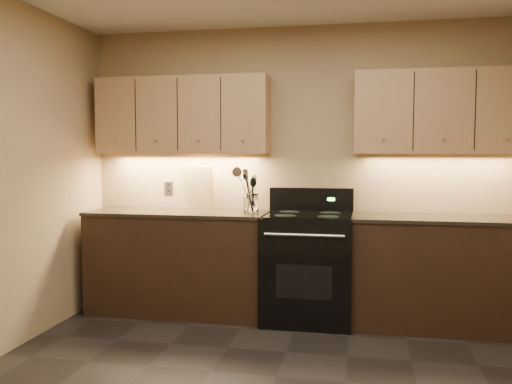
% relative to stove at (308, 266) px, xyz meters
% --- Properties ---
extents(wall_back, '(4.00, 0.04, 2.60)m').
position_rel_stove_xyz_m(wall_back, '(-0.08, 0.32, 0.82)').
color(wall_back, tan).
rests_on(wall_back, ground).
extents(counter_left, '(1.62, 0.62, 0.93)m').
position_rel_stove_xyz_m(counter_left, '(-1.18, 0.02, -0.01)').
color(counter_left, black).
rests_on(counter_left, ground).
extents(counter_right, '(1.46, 0.62, 0.93)m').
position_rel_stove_xyz_m(counter_right, '(1.10, 0.02, -0.01)').
color(counter_right, black).
rests_on(counter_right, ground).
extents(stove, '(0.76, 0.68, 1.14)m').
position_rel_stove_xyz_m(stove, '(0.00, 0.00, 0.00)').
color(stove, black).
rests_on(stove, ground).
extents(upper_cab_left, '(1.60, 0.30, 0.70)m').
position_rel_stove_xyz_m(upper_cab_left, '(-1.18, 0.17, 1.32)').
color(upper_cab_left, tan).
rests_on(upper_cab_left, wall_back).
extents(upper_cab_right, '(1.44, 0.30, 0.70)m').
position_rel_stove_xyz_m(upper_cab_right, '(1.10, 0.17, 1.32)').
color(upper_cab_right, tan).
rests_on(upper_cab_right, wall_back).
extents(outlet_plate, '(0.08, 0.01, 0.12)m').
position_rel_stove_xyz_m(outlet_plate, '(-1.38, 0.31, 0.64)').
color(outlet_plate, '#B2B5BA').
rests_on(outlet_plate, wall_back).
extents(utensil_crock, '(0.13, 0.13, 0.17)m').
position_rel_stove_xyz_m(utensil_crock, '(-0.51, 0.06, 0.53)').
color(utensil_crock, white).
rests_on(utensil_crock, counter_left).
extents(cutting_board, '(0.33, 0.15, 0.41)m').
position_rel_stove_xyz_m(cutting_board, '(-1.06, 0.28, 0.65)').
color(cutting_board, tan).
rests_on(cutting_board, counter_left).
extents(wooden_spoon, '(0.11, 0.12, 0.33)m').
position_rel_stove_xyz_m(wooden_spoon, '(-0.54, 0.04, 0.63)').
color(wooden_spoon, tan).
rests_on(wooden_spoon, utensil_crock).
extents(black_spoon, '(0.09, 0.14, 0.31)m').
position_rel_stove_xyz_m(black_spoon, '(-0.51, 0.07, 0.62)').
color(black_spoon, black).
rests_on(black_spoon, utensil_crock).
extents(black_turner, '(0.17, 0.14, 0.37)m').
position_rel_stove_xyz_m(black_turner, '(-0.50, 0.03, 0.64)').
color(black_turner, black).
rests_on(black_turner, utensil_crock).
extents(steel_spatula, '(0.20, 0.12, 0.40)m').
position_rel_stove_xyz_m(steel_spatula, '(-0.48, 0.06, 0.66)').
color(steel_spatula, silver).
rests_on(steel_spatula, utensil_crock).
extents(steel_skimmer, '(0.26, 0.13, 0.41)m').
position_rel_stove_xyz_m(steel_skimmer, '(-0.48, 0.04, 0.67)').
color(steel_skimmer, silver).
rests_on(steel_skimmer, utensil_crock).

